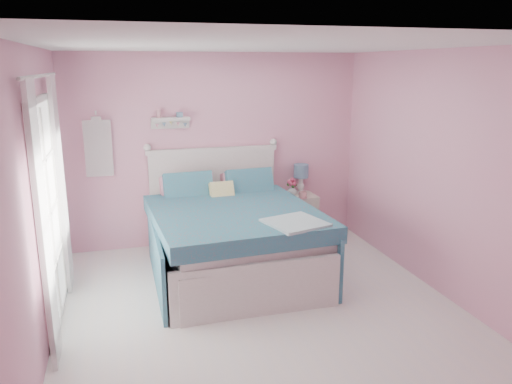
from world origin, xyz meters
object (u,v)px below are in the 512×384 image
nightstand (299,216)px  teacup (303,195)px  bed (231,238)px  table_lamp (301,173)px  vase (292,190)px

nightstand → teacup: (-0.02, -0.18, 0.37)m
nightstand → teacup: 0.41m
bed → nightstand: bearing=33.8°
bed → table_lamp: size_ratio=5.67×
table_lamp → teacup: size_ratio=3.71×
bed → table_lamp: bearing=35.4°
table_lamp → teacup: bearing=-105.3°
teacup → vase: bearing=115.9°
bed → teacup: 1.42m
vase → teacup: vase is taller
nightstand → vase: size_ratio=4.32×
bed → vase: 1.46m
bed → table_lamp: bed is taller
table_lamp → vase: size_ratio=2.79×
vase → teacup: 0.21m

